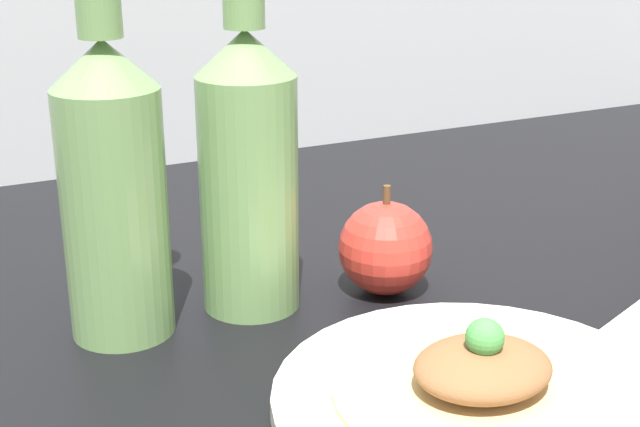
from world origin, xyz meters
TOP-DOWN VIEW (x-y plane):
  - ground_plane at (0.00, 0.00)cm, footprint 180.00×110.00cm
  - plate at (6.01, -8.32)cm, footprint 25.57×25.57cm
  - plated_food at (6.01, -8.32)cm, footprint 18.27×18.27cm
  - cider_bottle_left at (-10.64, 12.30)cm, footprint 7.38×7.38cm
  - cider_bottle_right at (-0.62, 12.30)cm, footprint 7.38×7.38cm
  - apple at (9.78, 9.81)cm, footprint 7.46×7.46cm

SIDE VIEW (x-z plane):
  - ground_plane at x=0.00cm, z-range -4.00..0.00cm
  - plate at x=6.01cm, z-range 0.05..1.77cm
  - plated_food at x=6.01cm, z-range 0.13..5.08cm
  - apple at x=9.78cm, z-range -0.71..8.18cm
  - cider_bottle_left at x=-10.64cm, z-range -3.52..26.82cm
  - cider_bottle_right at x=-0.62cm, z-range -3.52..26.82cm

